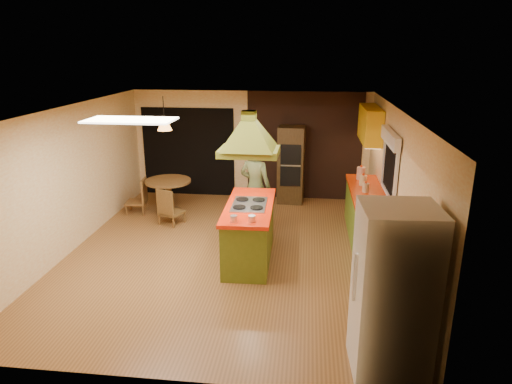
# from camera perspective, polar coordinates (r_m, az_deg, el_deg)

# --- Properties ---
(ground) EXTENTS (6.50, 6.50, 0.00)m
(ground) POSITION_cam_1_polar(r_m,az_deg,el_deg) (8.08, -3.51, -7.56)
(ground) COLOR brown
(ground) RESTS_ON ground
(room_walls) EXTENTS (5.50, 6.50, 6.50)m
(room_walls) POSITION_cam_1_polar(r_m,az_deg,el_deg) (7.64, -3.69, 0.97)
(room_walls) COLOR beige
(room_walls) RESTS_ON ground
(ceiling_plane) EXTENTS (6.50, 6.50, 0.00)m
(ceiling_plane) POSITION_cam_1_polar(r_m,az_deg,el_deg) (7.38, -3.88, 10.31)
(ceiling_plane) COLOR silver
(ceiling_plane) RESTS_ON room_walls
(brick_panel) EXTENTS (2.64, 0.03, 2.50)m
(brick_panel) POSITION_cam_1_polar(r_m,az_deg,el_deg) (10.65, 6.05, 5.68)
(brick_panel) COLOR #381E14
(brick_panel) RESTS_ON ground
(nook_opening) EXTENTS (2.20, 0.03, 2.10)m
(nook_opening) POSITION_cam_1_polar(r_m,az_deg,el_deg) (11.06, -8.42, 4.97)
(nook_opening) COLOR black
(nook_opening) RESTS_ON ground
(right_counter) EXTENTS (0.62, 3.05, 0.92)m
(right_counter) POSITION_cam_1_polar(r_m,az_deg,el_deg) (8.42, 13.85, -3.58)
(right_counter) COLOR olive
(right_counter) RESTS_ON ground
(upper_cabinets) EXTENTS (0.34, 1.40, 0.70)m
(upper_cabinets) POSITION_cam_1_polar(r_m,az_deg,el_deg) (9.60, 14.09, 8.20)
(upper_cabinets) COLOR yellow
(upper_cabinets) RESTS_ON room_walls
(window_right) EXTENTS (0.12, 1.35, 1.06)m
(window_right) POSITION_cam_1_polar(r_m,az_deg,el_deg) (7.90, 16.48, 4.74)
(window_right) COLOR black
(window_right) RESTS_ON room_walls
(fluor_panel) EXTENTS (1.20, 0.60, 0.03)m
(fluor_panel) POSITION_cam_1_polar(r_m,az_deg,el_deg) (6.54, -15.44, 8.65)
(fluor_panel) COLOR white
(fluor_panel) RESTS_ON ceiling_plane
(kitchen_island) EXTENTS (0.81, 1.93, 0.97)m
(kitchen_island) POSITION_cam_1_polar(r_m,az_deg,el_deg) (7.69, -0.83, -4.93)
(kitchen_island) COLOR #5F6E1B
(kitchen_island) RESTS_ON ground
(range_hood) EXTENTS (0.95, 0.69, 0.78)m
(range_hood) POSITION_cam_1_polar(r_m,az_deg,el_deg) (7.20, -0.89, 8.19)
(range_hood) COLOR olive
(range_hood) RESTS_ON ceiling_plane
(man) EXTENTS (0.73, 0.59, 1.73)m
(man) POSITION_cam_1_polar(r_m,az_deg,el_deg) (8.79, -0.08, 0.62)
(man) COLOR #49512B
(man) RESTS_ON ground
(refrigerator) EXTENTS (0.82, 0.78, 1.91)m
(refrigerator) POSITION_cam_1_polar(r_m,az_deg,el_deg) (5.16, 16.77, -11.88)
(refrigerator) COLOR silver
(refrigerator) RESTS_ON ground
(wall_oven) EXTENTS (0.61, 0.63, 1.76)m
(wall_oven) POSITION_cam_1_polar(r_m,az_deg,el_deg) (10.47, 4.41, 3.44)
(wall_oven) COLOR #442F16
(wall_oven) RESTS_ON ground
(dining_table) EXTENTS (0.98, 0.98, 0.73)m
(dining_table) POSITION_cam_1_polar(r_m,az_deg,el_deg) (9.98, -10.88, 0.27)
(dining_table) COLOR brown
(dining_table) RESTS_ON ground
(chair_left) EXTENTS (0.46, 0.46, 0.76)m
(chair_left) POSITION_cam_1_polar(r_m,az_deg,el_deg) (10.16, -14.78, -0.48)
(chair_left) COLOR brown
(chair_left) RESTS_ON ground
(chair_near) EXTENTS (0.55, 0.55, 0.77)m
(chair_near) POSITION_cam_1_polar(r_m,az_deg,el_deg) (9.36, -10.53, -1.72)
(chair_near) COLOR brown
(chair_near) RESTS_ON ground
(pendant_lamp) EXTENTS (0.39, 0.39, 0.20)m
(pendant_lamp) POSITION_cam_1_polar(r_m,az_deg,el_deg) (9.67, -11.36, 8.15)
(pendant_lamp) COLOR #FF9E3F
(pendant_lamp) RESTS_ON ceiling_plane
(canister_large) EXTENTS (0.21, 0.21, 0.25)m
(canister_large) POSITION_cam_1_polar(r_m,az_deg,el_deg) (9.32, 12.98, 2.30)
(canister_large) COLOR beige
(canister_large) RESTS_ON right_counter
(canister_medium) EXTENTS (0.17, 0.17, 0.19)m
(canister_medium) POSITION_cam_1_polar(r_m,az_deg,el_deg) (8.93, 13.24, 1.43)
(canister_medium) COLOR beige
(canister_medium) RESTS_ON right_counter
(canister_small) EXTENTS (0.15, 0.15, 0.16)m
(canister_small) POSITION_cam_1_polar(r_m,az_deg,el_deg) (8.52, 13.54, 0.53)
(canister_small) COLOR beige
(canister_small) RESTS_ON right_counter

